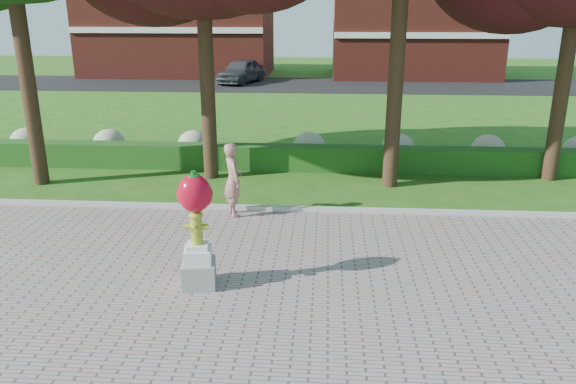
% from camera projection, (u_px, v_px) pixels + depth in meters
% --- Properties ---
extents(ground, '(100.00, 100.00, 0.00)m').
position_uv_depth(ground, '(249.00, 261.00, 11.83)').
color(ground, '#265715').
rests_on(ground, ground).
extents(walkway, '(40.00, 14.00, 0.04)m').
position_uv_depth(walkway, '(211.00, 379.00, 8.04)').
color(walkway, gray).
rests_on(walkway, ground).
extents(curb, '(40.00, 0.18, 0.15)m').
position_uv_depth(curb, '(264.00, 209.00, 14.65)').
color(curb, '#ADADA5').
rests_on(curb, ground).
extents(lawn_hedge, '(24.00, 0.70, 0.80)m').
position_uv_depth(lawn_hedge, '(277.00, 158.00, 18.33)').
color(lawn_hedge, '#224E16').
rests_on(lawn_hedge, ground).
extents(hydrangea_row, '(20.10, 1.10, 0.99)m').
position_uv_depth(hydrangea_row, '(297.00, 146.00, 19.20)').
color(hydrangea_row, tan).
rests_on(hydrangea_row, ground).
extents(street, '(50.00, 8.00, 0.02)m').
position_uv_depth(street, '(304.00, 85.00, 38.34)').
color(street, black).
rests_on(street, ground).
extents(building_left, '(14.00, 8.00, 7.00)m').
position_uv_depth(building_left, '(179.00, 28.00, 43.58)').
color(building_left, maroon).
rests_on(building_left, ground).
extents(building_right, '(12.00, 8.00, 6.40)m').
position_uv_depth(building_right, '(413.00, 33.00, 42.50)').
color(building_right, maroon).
rests_on(building_right, ground).
extents(hydrant_sculpture, '(0.70, 0.70, 2.27)m').
position_uv_depth(hydrant_sculpture, '(196.00, 227.00, 10.32)').
color(hydrant_sculpture, gray).
rests_on(hydrant_sculpture, walkway).
extents(woman, '(0.69, 0.81, 1.87)m').
position_uv_depth(woman, '(233.00, 180.00, 14.03)').
color(woman, '#A3705D').
rests_on(woman, walkway).
extents(parked_car, '(3.32, 5.17, 1.64)m').
position_uv_depth(parked_car, '(241.00, 71.00, 39.01)').
color(parked_car, '#42454A').
rests_on(parked_car, street).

